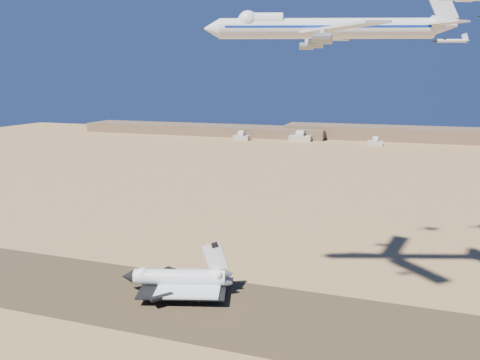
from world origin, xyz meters
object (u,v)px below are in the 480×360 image
(crew_b, at_px, (199,302))
(crew_c, at_px, (183,299))
(shuttle, at_px, (179,279))
(chase_jet_d, at_px, (374,28))
(chase_jet_e, at_px, (451,41))
(carrier_747, at_px, (319,28))
(crew_a, at_px, (190,301))

(crew_b, bearing_deg, crew_c, 47.66)
(shuttle, xyz_separation_m, crew_c, (4.72, -6.18, -4.94))
(crew_b, bearing_deg, chase_jet_d, -87.70)
(chase_jet_d, height_order, chase_jet_e, chase_jet_d)
(carrier_747, bearing_deg, crew_b, 172.56)
(carrier_747, relative_size, chase_jet_d, 5.98)
(crew_b, relative_size, chase_jet_d, 0.12)
(crew_c, bearing_deg, crew_b, -143.67)
(carrier_747, distance_m, crew_c, 109.98)
(chase_jet_d, bearing_deg, carrier_747, -133.33)
(crew_a, bearing_deg, chase_jet_d, -67.96)
(chase_jet_e, bearing_deg, crew_b, -158.96)
(crew_a, bearing_deg, carrier_747, -100.99)
(crew_c, distance_m, chase_jet_d, 132.01)
(carrier_747, relative_size, crew_c, 46.67)
(shuttle, distance_m, carrier_747, 107.54)
(chase_jet_d, bearing_deg, crew_a, -163.05)
(crew_a, xyz_separation_m, chase_jet_e, (89.76, 70.36, 98.65))
(crew_c, bearing_deg, chase_jet_d, -102.27)
(crew_c, distance_m, chase_jet_e, 152.42)
(shuttle, distance_m, chase_jet_e, 149.52)
(shuttle, bearing_deg, chase_jet_d, 19.41)
(crew_c, bearing_deg, carrier_747, -134.78)
(shuttle, relative_size, chase_jet_d, 3.30)
(chase_jet_e, bearing_deg, chase_jet_d, -170.46)
(carrier_747, distance_m, crew_a, 108.74)
(carrier_747, distance_m, chase_jet_e, 77.59)
(chase_jet_e, bearing_deg, carrier_747, -143.82)
(carrier_747, xyz_separation_m, crew_a, (-44.34, -7.45, -99.01))
(carrier_747, distance_m, crew_b, 107.32)
(crew_b, height_order, chase_jet_e, chase_jet_e)
(crew_b, xyz_separation_m, chase_jet_d, (55.87, 54.08, 103.00))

